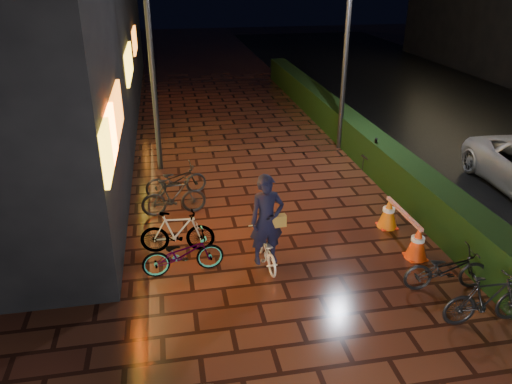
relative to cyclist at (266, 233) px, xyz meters
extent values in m
plane|color=#381911|center=(0.75, -1.17, -0.71)|extent=(80.00, 80.00, 0.00)
cube|color=black|center=(4.05, 6.83, -0.21)|extent=(0.70, 20.00, 1.00)
cube|color=yellow|center=(-2.70, 0.33, 1.89)|extent=(0.08, 2.00, 0.90)
cube|color=orange|center=(-2.70, 1.83, 1.89)|extent=(0.08, 3.00, 0.90)
cube|color=yellow|center=(-2.70, 7.83, 1.89)|extent=(0.08, 2.80, 0.90)
cube|color=orange|center=(-2.70, 12.83, 1.89)|extent=(0.08, 2.20, 0.90)
cylinder|color=black|center=(3.67, 6.25, 2.16)|extent=(0.17, 0.17, 5.74)
cylinder|color=black|center=(-1.97, 5.50, 2.05)|extent=(0.19, 0.19, 5.52)
imported|color=white|center=(-0.01, 0.06, -0.36)|extent=(0.58, 1.38, 0.70)
imported|color=black|center=(0.00, -0.05, 0.31)|extent=(0.69, 0.49, 1.80)
cube|color=olive|center=(0.21, -0.05, 0.28)|extent=(0.32, 0.16, 0.23)
cone|color=#FF400D|center=(3.02, -0.28, -0.36)|extent=(0.45, 0.45, 0.71)
cone|color=orange|center=(3.00, 1.04, -0.36)|extent=(0.45, 0.45, 0.71)
cube|color=#FF3B0D|center=(3.02, -0.28, -0.70)|extent=(0.39, 0.39, 0.03)
cube|color=red|center=(3.00, 1.04, -0.70)|extent=(0.39, 0.39, 0.03)
cube|color=red|center=(3.01, 0.38, -0.04)|extent=(0.10, 1.52, 0.07)
cube|color=black|center=(3.98, 4.14, -0.27)|extent=(0.70, 0.61, 0.04)
cylinder|color=black|center=(3.78, 3.89, -0.50)|extent=(0.04, 0.04, 0.42)
cylinder|color=black|center=(4.26, 3.99, -0.50)|extent=(0.04, 0.04, 0.42)
cylinder|color=black|center=(3.70, 4.29, -0.50)|extent=(0.04, 0.04, 0.42)
cylinder|color=black|center=(4.18, 4.38, -0.50)|extent=(0.04, 0.04, 0.42)
cube|color=#0B2996|center=(3.98, 4.14, -0.08)|extent=(0.51, 0.46, 0.33)
cylinder|color=black|center=(3.85, 3.94, -0.10)|extent=(0.24, 0.47, 1.07)
imported|color=black|center=(-1.59, 0.05, -0.31)|extent=(1.60, 0.69, 0.81)
imported|color=black|center=(-1.59, 3.61, -0.31)|extent=(1.62, 0.79, 0.81)
imported|color=black|center=(-1.68, 2.53, -0.26)|extent=(1.53, 0.52, 0.90)
imported|color=black|center=(-1.66, 0.84, -0.26)|extent=(1.54, 0.56, 0.90)
imported|color=black|center=(3.18, -2.33, -0.26)|extent=(1.52, 0.47, 0.90)
imported|color=black|center=(3.03, -1.34, -0.31)|extent=(1.60, 0.69, 0.81)
camera|label=1|loc=(-1.70, -8.12, 4.70)|focal=35.00mm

